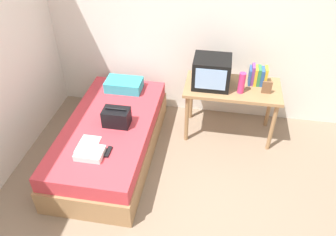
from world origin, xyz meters
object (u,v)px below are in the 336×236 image
Objects in this scene: picture_frame at (267,87)px; remote_dark at (108,152)px; tv at (212,72)px; handbag at (116,117)px; book_row at (258,76)px; desk at (232,93)px; water_bottle at (242,83)px; pillow at (124,85)px; magazine at (88,145)px; folded_towel at (90,153)px; bed at (111,139)px.

picture_frame is 1.96m from remote_dark.
handbag is at bearing -146.70° from tv.
desk is at bearing -158.38° from book_row.
water_bottle is at bearing -130.35° from book_row.
pillow is at bearing 177.89° from desk.
book_row reaches higher than magazine.
book_row reaches higher than desk.
water_bottle is at bearing 36.54° from folded_towel.
remote_dark is (0.04, -0.47, -0.09)m from handbag.
picture_frame reaches higher than desk.
bed is 1.72× the size of desk.
bed is 4.55× the size of tv.
magazine is (-1.57, -0.95, -0.35)m from water_bottle.
water_bottle is at bearing -173.80° from picture_frame.
picture_frame is (1.77, 0.58, 0.56)m from bed.
book_row is 0.22m from picture_frame.
desk reaches higher than remote_dark.
magazine is (-0.09, -1.12, -0.07)m from pillow.
magazine is at bearing -94.48° from pillow.
picture_frame is at bearing -6.23° from tv.
water_bottle is at bearing 37.98° from remote_dark.
desk is 0.43m from picture_frame.
book_row is 2.15m from magazine.
picture_frame is at bearing 18.15° from bed.
water_bottle reaches higher than book_row.
tv is at bearing 41.05° from magazine.
picture_frame is (0.30, 0.03, -0.05)m from water_bottle.
picture_frame is at bearing 27.79° from magazine.
water_bottle is 0.86× the size of handbag.
handbag reaches higher than pillow.
book_row is 2.17m from folded_towel.
handbag is (-1.56, -0.79, -0.24)m from book_row.
book_row reaches higher than remote_dark.
tv is 0.94× the size of pillow.
pillow reaches higher than magazine.
water_bottle reaches higher than handbag.
book_row is at bearing 2.07° from pillow.
remote_dark is at bearing 23.29° from folded_towel.
book_row is at bearing 26.76° from handbag.
picture_frame is 0.54× the size of magazine.
tv is 1.66m from magazine.
handbag reaches higher than folded_towel.
remote_dark is 0.19m from folded_towel.
picture_frame reaches higher than magazine.
handbag is at bearing 77.08° from folded_towel.
remote_dark is at bearing -142.02° from water_bottle.
picture_frame reaches higher than remote_dark.
desk is 0.38m from tv.
remote_dark is (-0.96, -1.13, -0.40)m from tv.
picture_frame reaches higher than bed.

